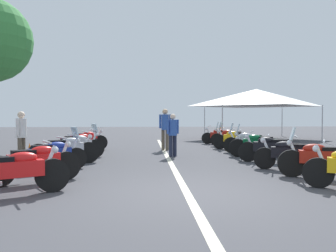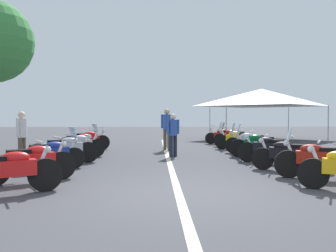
# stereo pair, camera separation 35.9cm
# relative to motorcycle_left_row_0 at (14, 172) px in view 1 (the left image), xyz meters

# --- Properties ---
(ground_plane) EXTENTS (80.00, 80.00, 0.00)m
(ground_plane) POSITION_rel_motorcycle_left_row_0_xyz_m (0.03, -3.24, -0.46)
(ground_plane) COLOR #424247
(lane_centre_stripe) EXTENTS (19.64, 0.16, 0.01)m
(lane_centre_stripe) POSITION_rel_motorcycle_left_row_0_xyz_m (4.86, -3.24, -0.46)
(lane_centre_stripe) COLOR beige
(lane_centre_stripe) RESTS_ON ground_plane
(motorcycle_left_row_0) EXTENTS (1.15, 1.90, 1.01)m
(motorcycle_left_row_0) POSITION_rel_motorcycle_left_row_0_xyz_m (0.00, 0.00, 0.00)
(motorcycle_left_row_0) COLOR black
(motorcycle_left_row_0) RESTS_ON ground_plane
(motorcycle_left_row_1) EXTENTS (1.25, 1.84, 1.01)m
(motorcycle_left_row_1) POSITION_rel_motorcycle_left_row_0_xyz_m (1.25, 0.00, 0.00)
(motorcycle_left_row_1) COLOR black
(motorcycle_left_row_1) RESTS_ON ground_plane
(motorcycle_left_row_2) EXTENTS (1.26, 1.78, 1.19)m
(motorcycle_left_row_2) POSITION_rel_motorcycle_left_row_0_xyz_m (2.89, 0.09, -0.01)
(motorcycle_left_row_2) COLOR black
(motorcycle_left_row_2) RESTS_ON ground_plane
(motorcycle_left_row_3) EXTENTS (1.07, 2.03, 1.01)m
(motorcycle_left_row_3) POSITION_rel_motorcycle_left_row_0_xyz_m (4.16, 0.02, 0.00)
(motorcycle_left_row_3) COLOR black
(motorcycle_left_row_3) RESTS_ON ground_plane
(motorcycle_left_row_4) EXTENTS (1.25, 1.92, 1.22)m
(motorcycle_left_row_4) POSITION_rel_motorcycle_left_row_0_xyz_m (5.53, -0.02, 0.01)
(motorcycle_left_row_4) COLOR black
(motorcycle_left_row_4) RESTS_ON ground_plane
(motorcycle_left_row_5) EXTENTS (1.19, 1.81, 0.98)m
(motorcycle_left_row_5) POSITION_rel_motorcycle_left_row_0_xyz_m (6.91, 0.14, -0.02)
(motorcycle_left_row_5) COLOR black
(motorcycle_left_row_5) RESTS_ON ground_plane
(motorcycle_left_row_6) EXTENTS (1.12, 1.91, 1.00)m
(motorcycle_left_row_6) POSITION_rel_motorcycle_left_row_0_xyz_m (8.35, 0.17, -0.00)
(motorcycle_left_row_6) COLOR black
(motorcycle_left_row_6) RESTS_ON ground_plane
(motorcycle_right_row_1) EXTENTS (0.92, 1.99, 1.22)m
(motorcycle_right_row_1) POSITION_rel_motorcycle_left_row_0_xyz_m (1.42, -6.63, 0.01)
(motorcycle_right_row_1) COLOR black
(motorcycle_right_row_1) RESTS_ON ground_plane
(motorcycle_right_row_2) EXTENTS (0.99, 1.94, 0.98)m
(motorcycle_right_row_2) POSITION_rel_motorcycle_left_row_0_xyz_m (2.64, -6.42, -0.02)
(motorcycle_right_row_2) COLOR black
(motorcycle_right_row_2) RESTS_ON ground_plane
(motorcycle_right_row_3) EXTENTS (1.10, 1.97, 1.01)m
(motorcycle_right_row_3) POSITION_rel_motorcycle_left_row_0_xyz_m (4.14, -6.42, -0.00)
(motorcycle_right_row_3) COLOR black
(motorcycle_right_row_3) RESTS_ON ground_plane
(motorcycle_right_row_4) EXTENTS (0.90, 2.13, 1.22)m
(motorcycle_right_row_4) POSITION_rel_motorcycle_left_row_0_xyz_m (5.57, -6.49, 0.01)
(motorcycle_right_row_4) COLOR black
(motorcycle_right_row_4) RESTS_ON ground_plane
(motorcycle_right_row_5) EXTENTS (0.96, 2.01, 1.21)m
(motorcycle_right_row_5) POSITION_rel_motorcycle_left_row_0_xyz_m (6.89, -6.55, 0.00)
(motorcycle_right_row_5) COLOR black
(motorcycle_right_row_5) RESTS_ON ground_plane
(motorcycle_right_row_6) EXTENTS (1.03, 1.97, 1.22)m
(motorcycle_right_row_6) POSITION_rel_motorcycle_left_row_0_xyz_m (8.38, -6.41, 0.01)
(motorcycle_right_row_6) COLOR black
(motorcycle_right_row_6) RESTS_ON ground_plane
(motorcycle_right_row_7) EXTENTS (0.86, 1.99, 1.21)m
(motorcycle_right_row_7) POSITION_rel_motorcycle_left_row_0_xyz_m (9.77, -6.55, 0.01)
(motorcycle_right_row_7) COLOR black
(motorcycle_right_row_7) RESTS_ON ground_plane
(motorcycle_right_row_8) EXTENTS (1.06, 2.00, 0.99)m
(motorcycle_right_row_8) POSITION_rel_motorcycle_left_row_0_xyz_m (11.16, -6.39, -0.01)
(motorcycle_right_row_8) COLOR black
(motorcycle_right_row_8) RESTS_ON ground_plane
(traffic_cone_1) EXTENTS (0.36, 0.36, 0.61)m
(traffic_cone_1) POSITION_rel_motorcycle_left_row_0_xyz_m (4.95, 1.34, -0.17)
(traffic_cone_1) COLOR orange
(traffic_cone_1) RESTS_ON ground_plane
(bystander_0) EXTENTS (0.52, 0.32, 1.63)m
(bystander_0) POSITION_rel_motorcycle_left_row_0_xyz_m (4.55, 1.45, 0.49)
(bystander_0) COLOR brown
(bystander_0) RESTS_ON ground_plane
(bystander_1) EXTENTS (0.32, 0.47, 1.56)m
(bystander_1) POSITION_rel_motorcycle_left_row_0_xyz_m (6.03, -3.44, 0.45)
(bystander_1) COLOR #1E2338
(bystander_1) RESTS_ON ground_plane
(bystander_2) EXTENTS (0.32, 0.51, 1.79)m
(bystander_2) POSITION_rel_motorcycle_left_row_0_xyz_m (8.33, -3.29, 0.60)
(bystander_2) COLOR brown
(bystander_2) RESTS_ON ground_plane
(event_tent) EXTENTS (6.34, 6.34, 3.20)m
(event_tent) POSITION_rel_motorcycle_left_row_0_xyz_m (15.07, -9.53, 2.19)
(event_tent) COLOR white
(event_tent) RESTS_ON ground_plane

